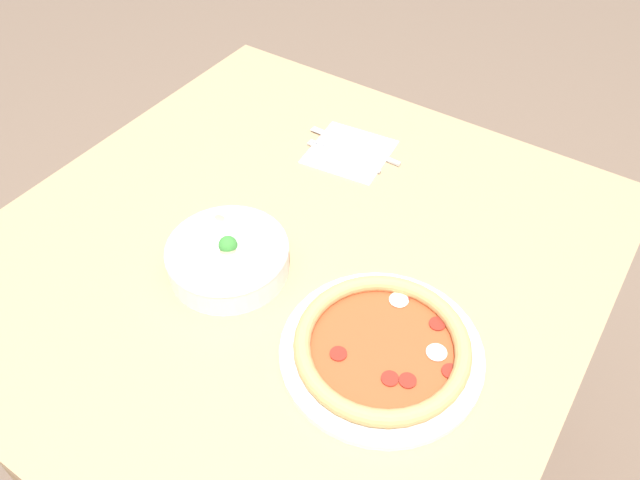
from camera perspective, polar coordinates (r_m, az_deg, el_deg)
The scene contains 7 objects.
ground_plane at distance 1.70m, azimuth -1.95°, elevation -17.78°, with size 8.00×8.00×0.00m, color brown.
dining_table at distance 1.17m, azimuth -2.69°, elevation -4.21°, with size 1.05×1.02×0.72m.
pizza at distance 0.95m, azimuth 5.69°, elevation -9.78°, with size 0.31×0.31×0.04m.
bowl at distance 1.05m, azimuth -8.40°, elevation -1.47°, with size 0.21×0.21×0.07m.
napkin at distance 1.30m, azimuth 2.74°, elevation 8.05°, with size 0.17×0.17×0.00m.
fork at distance 1.28m, azimuth 2.26°, elevation 7.63°, with size 0.02×0.17×0.00m.
knife at distance 1.31m, azimuth 3.54°, elevation 8.46°, with size 0.02×0.22×0.01m.
Camera 1 is at (-0.60, -0.46, 1.52)m, focal length 35.00 mm.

